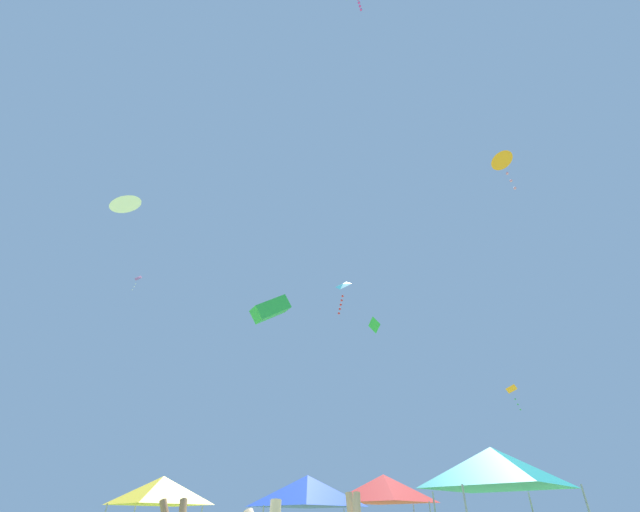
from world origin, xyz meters
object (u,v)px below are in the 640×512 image
object	(u,v)px
canopy_tent_red	(384,488)
kite_orange_diamond	(512,390)
kite_cyan_diamond	(343,287)
kite_white_delta	(125,203)
kite_orange_delta	(502,161)
canopy_tent_teal	(494,467)
kite_pink_diamond	(138,278)
kite_green_box	(271,309)
canopy_tent_blue	(307,491)
canopy_tent_yellow	(161,490)
kite_green_diamond	(375,325)

from	to	relation	value
canopy_tent_red	kite_orange_diamond	distance (m)	14.19
kite_cyan_diamond	kite_orange_diamond	world-z (taller)	kite_cyan_diamond
kite_white_delta	kite_orange_delta	bearing A→B (deg)	11.09
canopy_tent_teal	kite_pink_diamond	world-z (taller)	kite_pink_diamond
canopy_tent_red	kite_pink_diamond	world-z (taller)	kite_pink_diamond
canopy_tent_red	kite_green_box	distance (m)	9.25
kite_white_delta	canopy_tent_teal	bearing A→B (deg)	-0.34
canopy_tent_blue	kite_pink_diamond	distance (m)	23.23
canopy_tent_yellow	kite_orange_delta	world-z (taller)	kite_orange_delta
canopy_tent_teal	kite_cyan_diamond	xyz separation A→B (m)	(-3.46, 11.12, 12.21)
canopy_tent_red	kite_green_box	size ratio (longest dim) A/B	2.27
canopy_tent_teal	kite_cyan_diamond	bearing A→B (deg)	107.29
kite_white_delta	kite_green_box	world-z (taller)	kite_white_delta
canopy_tent_blue	kite_white_delta	world-z (taller)	kite_white_delta
canopy_tent_teal	canopy_tent_yellow	bearing A→B (deg)	155.50
canopy_tent_blue	canopy_tent_red	distance (m)	4.84
kite_orange_delta	kite_green_box	size ratio (longest dim) A/B	1.63
kite_orange_delta	canopy_tent_yellow	bearing A→B (deg)	175.70
kite_white_delta	kite_green_box	bearing A→B (deg)	0.49
canopy_tent_yellow	kite_green_diamond	world-z (taller)	kite_green_diamond
canopy_tent_blue	canopy_tent_yellow	size ratio (longest dim) A/B	0.94
canopy_tent_teal	kite_green_diamond	world-z (taller)	kite_green_diamond
kite_green_diamond	canopy_tent_teal	bearing A→B (deg)	-89.12
kite_white_delta	canopy_tent_red	bearing A→B (deg)	28.18
canopy_tent_teal	kite_green_box	size ratio (longest dim) A/B	2.41
canopy_tent_yellow	kite_green_box	size ratio (longest dim) A/B	2.17
canopy_tent_red	canopy_tent_teal	world-z (taller)	canopy_tent_teal
canopy_tent_yellow	canopy_tent_teal	bearing A→B (deg)	-24.50
kite_green_diamond	canopy_tent_red	bearing A→B (deg)	-99.63
canopy_tent_blue	kite_white_delta	distance (m)	13.53
canopy_tent_teal	kite_orange_diamond	bearing A→B (deg)	60.74
canopy_tent_red	canopy_tent_yellow	size ratio (longest dim) A/B	1.04
kite_green_diamond	kite_cyan_diamond	bearing A→B (deg)	-113.00
canopy_tent_red	kite_white_delta	distance (m)	16.38
kite_green_box	kite_pink_diamond	bearing A→B (deg)	130.89
canopy_tent_yellow	kite_pink_diamond	size ratio (longest dim) A/B	2.46
canopy_tent_yellow	kite_orange_delta	size ratio (longest dim) A/B	1.33
canopy_tent_red	kite_green_diamond	bearing A→B (deg)	80.37
kite_white_delta	kite_orange_diamond	xyz separation A→B (m)	(21.35, 13.73, -4.15)
canopy_tent_red	canopy_tent_blue	bearing A→B (deg)	-131.24
kite_green_diamond	kite_white_delta	xyz separation A→B (m)	(-13.32, -18.52, -2.47)
canopy_tent_red	kite_orange_delta	xyz separation A→B (m)	(8.31, -2.17, 17.22)
canopy_tent_red	kite_green_diamond	distance (m)	18.05
kite_green_diamond	kite_pink_diamond	bearing A→B (deg)	-166.45
canopy_tent_blue	kite_white_delta	bearing A→B (deg)	-163.56
kite_cyan_diamond	kite_orange_diamond	xyz separation A→B (m)	(11.20, 2.69, -6.20)
kite_pink_diamond	kite_green_diamond	bearing A→B (deg)	13.55
kite_orange_delta	kite_pink_diamond	size ratio (longest dim) A/B	1.85
kite_white_delta	kite_orange_diamond	bearing A→B (deg)	32.76
canopy_tent_teal	kite_green_diamond	distance (m)	22.49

